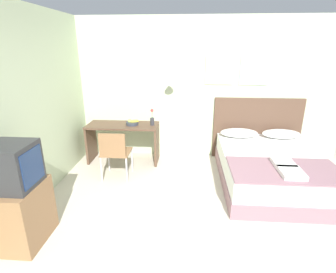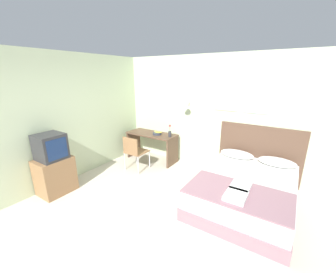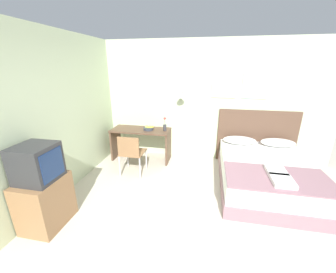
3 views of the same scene
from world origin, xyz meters
The scene contains 16 objects.
ground_plane centered at (0.00, 0.00, 0.00)m, with size 24.00×24.00×0.00m, color beige.
wall_back centered at (0.01, 2.62, 1.33)m, with size 5.39×0.31×2.65m.
wall_left centered at (-2.33, -0.20, 1.32)m, with size 0.06×5.59×2.65m.
bed centered at (1.13, 1.49, 0.25)m, with size 1.55×2.08×0.51m.
headboard centered at (1.13, 2.56, 0.60)m, with size 1.67×0.06×1.20m.
pillow_left centered at (0.75, 2.30, 0.59)m, with size 0.69×0.36×0.16m.
pillow_right centered at (1.52, 2.30, 0.59)m, with size 0.69×0.36×0.16m.
throw_blanket centered at (1.13, 0.89, 0.52)m, with size 1.51×0.83×0.02m.
folded_towel_near_foot centered at (1.14, 1.04, 0.56)m, with size 0.28×0.35×0.06m.
folded_towel_mid_bed centered at (1.15, 0.75, 0.56)m, with size 0.29×0.35×0.06m.
desk centered at (-1.43, 2.19, 0.52)m, with size 1.32×0.56×0.73m.
desk_chair centered at (-1.39, 1.45, 0.50)m, with size 0.46×0.46×0.84m.
fruit_bowl centered at (-1.24, 2.18, 0.77)m, with size 0.25×0.22×0.11m.
flower_vase centered at (-0.87, 2.19, 0.84)m, with size 0.08×0.08×0.31m.
tv_stand centered at (-2.04, -0.09, 0.35)m, with size 0.48×0.61×0.70m.
television centered at (-2.03, -0.09, 0.94)m, with size 0.47×0.45×0.48m.
Camera 3 is at (0.05, -2.06, 2.11)m, focal length 22.00 mm.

